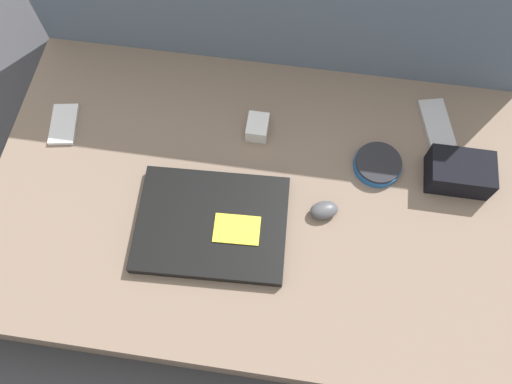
{
  "coord_description": "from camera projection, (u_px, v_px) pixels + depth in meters",
  "views": [
    {
      "loc": [
        0.06,
        -0.41,
        1.07
      ],
      "look_at": [
        0.0,
        0.0,
        0.15
      ],
      "focal_mm": 35.0,
      "sensor_mm": 36.0,
      "label": 1
    }
  ],
  "objects": [
    {
      "name": "ground_plane",
      "position": [
        256.0,
        219.0,
        1.14
      ],
      "size": [
        8.0,
        8.0,
        0.0
      ],
      "primitive_type": "plane",
      "color": "#38383D"
    },
    {
      "name": "couch_seat",
      "position": [
        256.0,
        208.0,
        1.09
      ],
      "size": [
        1.11,
        0.68,
        0.13
      ],
      "color": "#7A6656",
      "rests_on": "ground_plane"
    },
    {
      "name": "laptop",
      "position": [
        212.0,
        224.0,
        0.99
      ],
      "size": [
        0.31,
        0.24,
        0.03
      ],
      "rotation": [
        0.0,
        0.0,
        0.05
      ],
      "color": "black",
      "rests_on": "couch_seat"
    },
    {
      "name": "computer_mouse",
      "position": [
        324.0,
        210.0,
        1.0
      ],
      "size": [
        0.07,
        0.05,
        0.03
      ],
      "rotation": [
        0.0,
        0.0,
        0.32
      ],
      "color": "#4C4C51",
      "rests_on": "couch_seat"
    },
    {
      "name": "speaker_puck",
      "position": [
        378.0,
        164.0,
        1.04
      ],
      "size": [
        0.1,
        0.1,
        0.02
      ],
      "color": "#1E569E",
      "rests_on": "couch_seat"
    },
    {
      "name": "phone_silver",
      "position": [
        64.0,
        124.0,
        1.09
      ],
      "size": [
        0.07,
        0.11,
        0.01
      ],
      "rotation": [
        0.0,
        0.0,
        0.17
      ],
      "color": "silver",
      "rests_on": "couch_seat"
    },
    {
      "name": "phone_black",
      "position": [
        436.0,
        123.0,
        1.09
      ],
      "size": [
        0.08,
        0.13,
        0.01
      ],
      "rotation": [
        0.0,
        0.0,
        0.24
      ],
      "color": "#B7B7BC",
      "rests_on": "couch_seat"
    },
    {
      "name": "camera_pouch",
      "position": [
        460.0,
        172.0,
        1.02
      ],
      "size": [
        0.13,
        0.08,
        0.06
      ],
      "color": "black",
      "rests_on": "couch_seat"
    },
    {
      "name": "charger_brick",
      "position": [
        257.0,
        127.0,
        1.08
      ],
      "size": [
        0.04,
        0.06,
        0.04
      ],
      "color": "silver",
      "rests_on": "couch_seat"
    }
  ]
}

